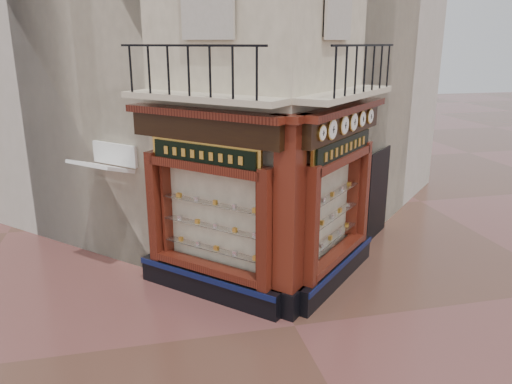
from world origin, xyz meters
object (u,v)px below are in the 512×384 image
object	(u,v)px
clock_e	(362,119)
signboard_right	(343,148)
corner_pilaster	(289,221)
clock_a	(322,133)
signboard_left	(204,155)
clock_d	(353,122)
awning	(110,270)
clock_f	(370,116)
clock_c	(344,125)
clock_b	(332,129)

from	to	relation	value
clock_e	signboard_right	world-z (taller)	clock_e
corner_pilaster	clock_a	bearing A→B (deg)	-46.72
signboard_left	clock_a	bearing A→B (deg)	-161.73
clock_d	awning	world-z (taller)	clock_d
corner_pilaster	clock_a	size ratio (longest dim) A/B	13.01
clock_f	awning	size ratio (longest dim) A/B	0.25
clock_d	clock_f	world-z (taller)	clock_d
corner_pilaster	clock_e	bearing A→B (deg)	-9.87
clock_a	clock_c	world-z (taller)	clock_c
signboard_left	signboard_right	size ratio (longest dim) A/B	0.90
corner_pilaster	clock_f	bearing A→B (deg)	-8.21
clock_b	clock_d	xyz separation A→B (m)	(0.78, 0.78, 0.00)
clock_d	clock_e	xyz separation A→B (m)	(0.35, 0.35, -0.00)
clock_f	signboard_left	bearing A→B (deg)	146.39
signboard_left	signboard_right	xyz separation A→B (m)	(2.92, 0.00, 0.00)
clock_e	signboard_right	size ratio (longest dim) A/B	0.17
clock_e	signboard_right	distance (m)	0.88
corner_pilaster	signboard_left	world-z (taller)	corner_pilaster
clock_d	clock_f	size ratio (longest dim) A/B	1.17
clock_b	clock_d	size ratio (longest dim) A/B	1.03
clock_a	clock_d	distance (m)	1.55
clock_f	signboard_right	bearing A→B (deg)	174.78
clock_b	clock_f	bearing A→B (deg)	-0.00
corner_pilaster	clock_d	distance (m)	2.61
clock_e	signboard_right	bearing A→B (deg)	171.07
clock_d	clock_e	bearing A→B (deg)	0.00
clock_b	signboard_right	size ratio (longest dim) A/B	0.19
clock_a	clock_b	bearing A→B (deg)	-0.00
clock_c	clock_f	distance (m)	1.50
clock_e	signboard_left	xyz separation A→B (m)	(-3.50, -0.42, -0.52)
clock_c	signboard_left	distance (m)	2.86
clock_e	clock_c	bearing A→B (deg)	180.00
clock_c	corner_pilaster	bearing A→B (deg)	163.66
clock_f	signboard_left	xyz separation A→B (m)	(-3.86, -0.78, -0.52)
clock_c	awning	world-z (taller)	clock_c
corner_pilaster	clock_e	size ratio (longest dim) A/B	11.27
clock_c	clock_d	world-z (taller)	clock_d
clock_e	clock_f	bearing A→B (deg)	-0.00
clock_a	clock_b	xyz separation A→B (m)	(0.32, 0.32, 0.00)
clock_d	signboard_right	bearing A→B (deg)	151.66
corner_pilaster	clock_e	xyz separation A→B (m)	(2.04, 1.43, 1.67)
clock_a	clock_d	size ratio (longest dim) A/B	0.77
corner_pilaster	clock_b	world-z (taller)	corner_pilaster
clock_a	clock_e	size ratio (longest dim) A/B	0.87
clock_b	signboard_left	world-z (taller)	clock_b
clock_c	awning	bearing A→B (deg)	111.47
clock_c	awning	size ratio (longest dim) A/B	0.29
clock_a	clock_c	xyz separation A→B (m)	(0.75, 0.75, 0.00)
clock_a	clock_e	bearing A→B (deg)	0.00
clock_e	awning	bearing A→B (deg)	120.70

